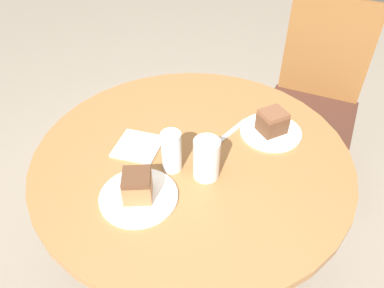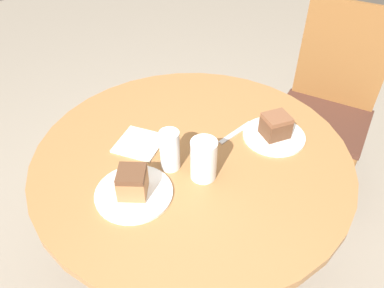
# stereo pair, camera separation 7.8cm
# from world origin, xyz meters

# --- Properties ---
(ground_plane) EXTENTS (8.00, 8.00, 0.00)m
(ground_plane) POSITION_xyz_m (0.00, 0.00, 0.00)
(ground_plane) COLOR gray
(table) EXTENTS (1.09, 1.09, 0.75)m
(table) POSITION_xyz_m (0.00, 0.00, 0.57)
(table) COLOR #9E6B3D
(table) RESTS_ON ground_plane
(chair) EXTENTS (0.52, 0.48, 1.00)m
(chair) POSITION_xyz_m (0.15, 0.96, 0.51)
(chair) COLOR brown
(chair) RESTS_ON ground_plane
(plate_near) EXTENTS (0.22, 0.22, 0.01)m
(plate_near) POSITION_xyz_m (0.18, 0.25, 0.76)
(plate_near) COLOR white
(plate_near) RESTS_ON table
(plate_far) EXTENTS (0.24, 0.24, 0.01)m
(plate_far) POSITION_xyz_m (-0.02, -0.26, 0.76)
(plate_far) COLOR white
(plate_far) RESTS_ON table
(cake_slice_near) EXTENTS (0.12, 0.12, 0.08)m
(cake_slice_near) POSITION_xyz_m (0.18, 0.25, 0.81)
(cake_slice_near) COLOR brown
(cake_slice_near) RESTS_ON plate_near
(cake_slice_far) EXTENTS (0.12, 0.12, 0.09)m
(cake_slice_far) POSITION_xyz_m (-0.02, -0.26, 0.81)
(cake_slice_far) COLOR #9E6B42
(cake_slice_far) RESTS_ON plate_far
(glass_lemonade) EXTENTS (0.06, 0.06, 0.14)m
(glass_lemonade) POSITION_xyz_m (-0.01, -0.10, 0.82)
(glass_lemonade) COLOR beige
(glass_lemonade) RESTS_ON table
(glass_water) EXTENTS (0.08, 0.08, 0.14)m
(glass_water) POSITION_xyz_m (0.10, -0.06, 0.82)
(glass_water) COLOR silver
(glass_water) RESTS_ON table
(napkin_stack) EXTENTS (0.19, 0.19, 0.01)m
(napkin_stack) POSITION_xyz_m (-0.17, -0.08, 0.76)
(napkin_stack) COLOR silver
(napkin_stack) RESTS_ON table
(fork) EXTENTS (0.04, 0.17, 0.00)m
(fork) POSITION_xyz_m (0.06, 0.18, 0.76)
(fork) COLOR silver
(fork) RESTS_ON table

